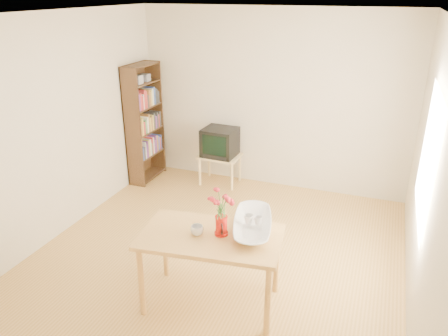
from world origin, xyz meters
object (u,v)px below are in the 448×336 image
at_px(table, 211,244).
at_px(mug, 197,230).
at_px(bowl, 253,204).
at_px(pitcher, 221,226).
at_px(television, 220,142).

relative_size(table, mug, 11.66).
bearing_deg(table, bowl, 30.95).
bearing_deg(pitcher, television, 86.75).
xyz_separation_m(mug, television, (-0.82, 2.68, -0.12)).
distance_m(bowl, television, 2.72).
height_order(table, bowl, bowl).
distance_m(mug, bowl, 0.56).
bearing_deg(table, pitcher, 19.56).
bearing_deg(mug, table, 175.63).
xyz_separation_m(pitcher, mug, (-0.20, -0.08, -0.04)).
height_order(mug, television, television).
bearing_deg(pitcher, bowl, 16.98).
distance_m(pitcher, mug, 0.22).
distance_m(table, bowl, 0.53).
bearing_deg(bowl, television, 117.62).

